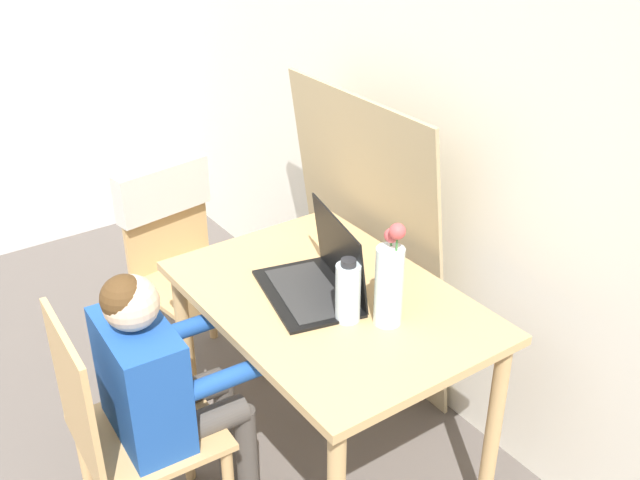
% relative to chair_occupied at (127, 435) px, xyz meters
% --- Properties ---
extents(wall_back, '(6.40, 0.05, 2.50)m').
position_rel_chair_occupied_xyz_m(wall_back, '(0.01, 1.28, 0.80)').
color(wall_back, white).
rests_on(wall_back, ground_plane).
extents(dining_table, '(1.02, 0.71, 0.73)m').
position_rel_chair_occupied_xyz_m(dining_table, '(0.08, 0.67, 0.18)').
color(dining_table, tan).
rests_on(dining_table, ground_plane).
extents(chair_occupied, '(0.42, 0.42, 0.87)m').
position_rel_chair_occupied_xyz_m(chair_occupied, '(0.00, 0.00, 0.00)').
color(chair_occupied, tan).
rests_on(chair_occupied, ground_plane).
extents(chair_spare, '(0.48, 0.45, 0.88)m').
position_rel_chair_occupied_xyz_m(chair_spare, '(-0.79, 0.55, 0.14)').
color(chair_spare, tan).
rests_on(chair_spare, ground_plane).
extents(person_seated, '(0.36, 0.44, 0.98)m').
position_rel_chair_occupied_xyz_m(person_seated, '(0.01, 0.12, 0.15)').
color(person_seated, '#1E4C9E').
rests_on(person_seated, ground_plane).
extents(laptop, '(0.42, 0.33, 0.26)m').
position_rel_chair_occupied_xyz_m(laptop, '(0.04, 0.67, 0.34)').
color(laptop, black).
rests_on(laptop, dining_table).
extents(flower_vase, '(0.08, 0.08, 0.34)m').
position_rel_chair_occupied_xyz_m(flower_vase, '(0.30, 0.73, 0.42)').
color(flower_vase, silver).
rests_on(flower_vase, dining_table).
extents(water_bottle, '(0.08, 0.08, 0.21)m').
position_rel_chair_occupied_xyz_m(water_bottle, '(0.22, 0.65, 0.38)').
color(water_bottle, silver).
rests_on(water_bottle, dining_table).
extents(cardboard_panel, '(0.83, 0.19, 1.22)m').
position_rel_chair_occupied_xyz_m(cardboard_panel, '(-0.29, 1.14, 0.16)').
color(cardboard_panel, tan).
rests_on(cardboard_panel, ground_plane).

